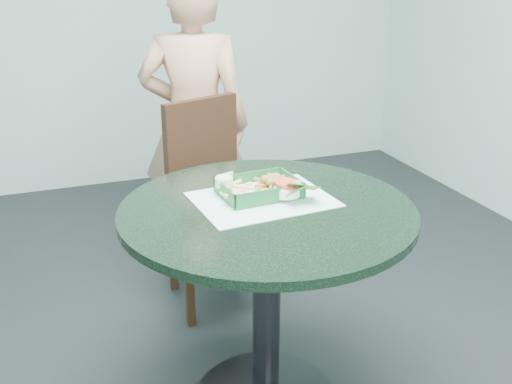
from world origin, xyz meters
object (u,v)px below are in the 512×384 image
object	(u,v)px
cafe_table	(267,259)
crab_sandwich	(271,188)
dining_chair	(208,189)
food_basket	(259,197)
diner_person	(195,127)
sauce_ramekin	(224,186)

from	to	relation	value
cafe_table	crab_sandwich	size ratio (longest dim) A/B	8.90
dining_chair	crab_sandwich	bearing A→B (deg)	-108.57
cafe_table	food_basket	world-z (taller)	food_basket
dining_chair	food_basket	bearing A→B (deg)	-111.58
diner_person	food_basket	xyz separation A→B (m)	(-0.05, -1.04, 0.03)
dining_chair	diner_person	size ratio (longest dim) A/B	0.63
diner_person	crab_sandwich	bearing A→B (deg)	112.26
dining_chair	food_basket	xyz separation A→B (m)	(-0.02, -0.71, 0.24)
dining_chair	food_basket	world-z (taller)	dining_chair
crab_sandwich	food_basket	bearing A→B (deg)	157.38
dining_chair	food_basket	distance (m)	0.75
diner_person	sauce_ramekin	bearing A→B (deg)	103.96
dining_chair	diner_person	world-z (taller)	diner_person
diner_person	food_basket	size ratio (longest dim) A/B	5.76
food_basket	crab_sandwich	bearing A→B (deg)	-22.62
food_basket	sauce_ramekin	bearing A→B (deg)	155.05
dining_chair	diner_person	xyz separation A→B (m)	(0.03, 0.33, 0.20)
food_basket	sauce_ramekin	world-z (taller)	sauce_ramekin
diner_person	crab_sandwich	size ratio (longest dim) A/B	13.67
crab_sandwich	sauce_ramekin	distance (m)	0.16
sauce_ramekin	food_basket	bearing A→B (deg)	-24.95
food_basket	sauce_ramekin	xyz separation A→B (m)	(-0.11, 0.05, 0.03)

